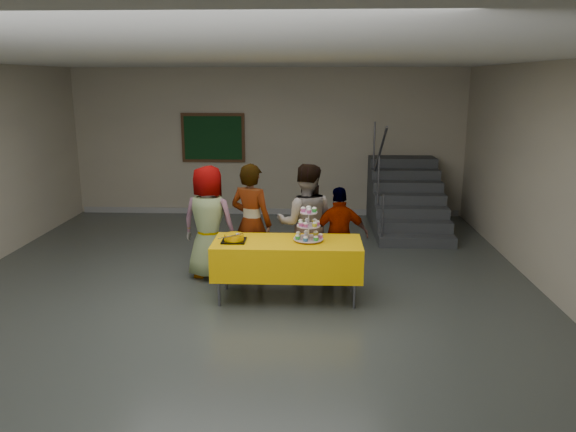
# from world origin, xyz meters

# --- Properties ---
(room_shell) EXTENTS (10.00, 10.04, 3.02)m
(room_shell) POSITION_xyz_m (0.00, 0.02, 2.13)
(room_shell) COLOR #4C514C
(room_shell) RESTS_ON ground
(bake_table) EXTENTS (1.88, 0.78, 0.77)m
(bake_table) POSITION_xyz_m (0.61, 0.32, 0.56)
(bake_table) COLOR #595960
(bake_table) RESTS_ON ground
(cupcake_stand) EXTENTS (0.38, 0.38, 0.44)m
(cupcake_stand) POSITION_xyz_m (0.87, 0.34, 0.95)
(cupcake_stand) COLOR silver
(cupcake_stand) RESTS_ON bake_table
(bear_cake) EXTENTS (0.32, 0.36, 0.12)m
(bear_cake) POSITION_xyz_m (-0.07, 0.28, 0.83)
(bear_cake) COLOR black
(bear_cake) RESTS_ON bake_table
(schoolchild_a) EXTENTS (0.89, 0.68, 1.61)m
(schoolchild_a) POSITION_xyz_m (-0.54, 1.08, 0.81)
(schoolchild_a) COLOR slate
(schoolchild_a) RESTS_ON ground
(schoolchild_b) EXTENTS (0.72, 0.60, 1.67)m
(schoolchild_b) POSITION_xyz_m (0.08, 0.97, 0.83)
(schoolchild_b) COLOR slate
(schoolchild_b) RESTS_ON ground
(schoolchild_c) EXTENTS (0.81, 0.64, 1.66)m
(schoolchild_c) POSITION_xyz_m (0.83, 0.98, 0.83)
(schoolchild_c) COLOR slate
(schoolchild_c) RESTS_ON ground
(schoolchild_d) EXTENTS (0.83, 0.44, 1.36)m
(schoolchild_d) POSITION_xyz_m (1.30, 0.91, 0.68)
(schoolchild_d) COLOR slate
(schoolchild_d) RESTS_ON ground
(staircase) EXTENTS (1.30, 2.40, 2.04)m
(staircase) POSITION_xyz_m (2.70, 4.13, 0.49)
(staircase) COLOR #424447
(staircase) RESTS_ON ground
(noticeboard) EXTENTS (1.30, 0.05, 1.00)m
(noticeboard) POSITION_xyz_m (-1.13, 4.96, 1.60)
(noticeboard) COLOR #472B16
(noticeboard) RESTS_ON ground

